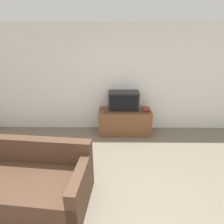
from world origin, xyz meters
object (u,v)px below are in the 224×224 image
(television, at_px, (123,101))
(couch, at_px, (16,182))
(tv_stand, at_px, (125,122))
(remote_on_stand, at_px, (106,112))
(book_stack, at_px, (146,110))

(television, distance_m, couch, 2.75)
(tv_stand, height_order, remote_on_stand, remote_on_stand)
(television, bearing_deg, tv_stand, -61.87)
(tv_stand, xyz_separation_m, remote_on_stand, (-0.46, -0.16, 0.32))
(television, distance_m, book_stack, 0.59)
(tv_stand, distance_m, book_stack, 0.61)
(tv_stand, bearing_deg, couch, -130.54)
(couch, xyz_separation_m, remote_on_stand, (1.27, 1.87, 0.35))
(tv_stand, distance_m, television, 0.54)
(remote_on_stand, bearing_deg, television, 28.18)
(television, height_order, book_stack, television)
(remote_on_stand, bearing_deg, tv_stand, 18.52)
(tv_stand, relative_size, remote_on_stand, 8.78)
(tv_stand, height_order, television, television)
(tv_stand, xyz_separation_m, couch, (-1.73, -2.02, -0.02))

